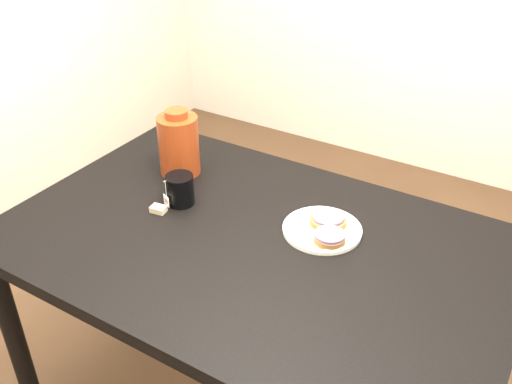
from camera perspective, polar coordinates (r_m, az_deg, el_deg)
table at (r=1.63m, az=-0.23°, el=-7.02°), size 1.40×0.90×0.75m
plate at (r=1.62m, az=6.63°, el=-3.69°), size 0.22×0.22×0.02m
bagel_back at (r=1.63m, az=7.23°, el=-2.76°), size 0.11×0.11×0.03m
bagel_front at (r=1.56m, az=7.37°, el=-4.53°), size 0.09×0.09×0.03m
mug at (r=1.72m, az=-7.65°, el=0.29°), size 0.13×0.11×0.09m
teabag_pouch at (r=1.71m, az=-9.73°, el=-1.70°), size 0.05×0.04×0.02m
bagel_package at (r=1.86m, az=-7.73°, el=4.75°), size 0.14×0.14×0.22m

